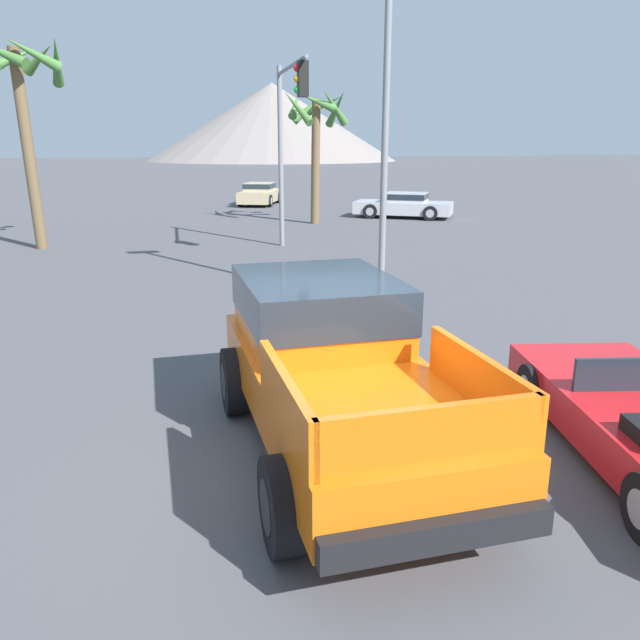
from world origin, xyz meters
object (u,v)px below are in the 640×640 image
street_lamp_post (387,57)px  palm_tree_leaning (317,123)px  orange_pickup_truck (331,356)px  traffic_light_crosswalk (289,120)px  palm_tree_short (20,89)px  parked_car_tan (260,194)px  parked_car_silver (404,205)px

street_lamp_post → palm_tree_leaning: size_ratio=1.50×
orange_pickup_truck → traffic_light_crosswalk: 13.35m
palm_tree_short → parked_car_tan: bearing=56.3°
parked_car_tan → street_lamp_post: (-0.56, -23.49, 4.35)m
parked_car_tan → street_lamp_post: size_ratio=0.52×
orange_pickup_truck → parked_car_tan: size_ratio=1.16×
street_lamp_post → palm_tree_short: bearing=131.5°
traffic_light_crosswalk → street_lamp_post: bearing=5.5°
orange_pickup_truck → palm_tree_leaning: (4.36, 20.18, 3.15)m
traffic_light_crosswalk → palm_tree_short: palm_tree_short is taller
parked_car_silver → traffic_light_crosswalk: (-6.98, -8.57, 3.46)m
traffic_light_crosswalk → parked_car_silver: bearing=140.8°
palm_tree_short → traffic_light_crosswalk: bearing=-18.8°
orange_pickup_truck → palm_tree_short: 17.18m
orange_pickup_truck → parked_car_silver: size_ratio=1.07×
orange_pickup_truck → street_lamp_post: size_ratio=0.61×
street_lamp_post → palm_tree_short: (-8.63, 9.73, 0.02)m
orange_pickup_truck → palm_tree_leaning: bearing=75.5°
street_lamp_post → palm_tree_leaning: 14.47m
parked_car_silver → traffic_light_crosswalk: 11.58m
orange_pickup_truck → street_lamp_post: (2.54, 5.84, 3.92)m
parked_car_tan → palm_tree_short: bearing=-103.1°
parked_car_silver → street_lamp_post: (-6.30, -15.60, 4.38)m
traffic_light_crosswalk → palm_tree_leaning: size_ratio=1.03×
parked_car_silver → traffic_light_crosswalk: bearing=171.2°
parked_car_silver → parked_car_tan: (-5.73, 7.89, 0.03)m
orange_pickup_truck → palm_tree_short: palm_tree_short is taller
palm_tree_short → orange_pickup_truck: bearing=-68.7°
traffic_light_crosswalk → palm_tree_leaning: traffic_light_crosswalk is taller
parked_car_tan → palm_tree_short: palm_tree_short is taller
parked_car_tan → palm_tree_leaning: 9.91m
parked_car_silver → parked_car_tan: parked_car_tan is taller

